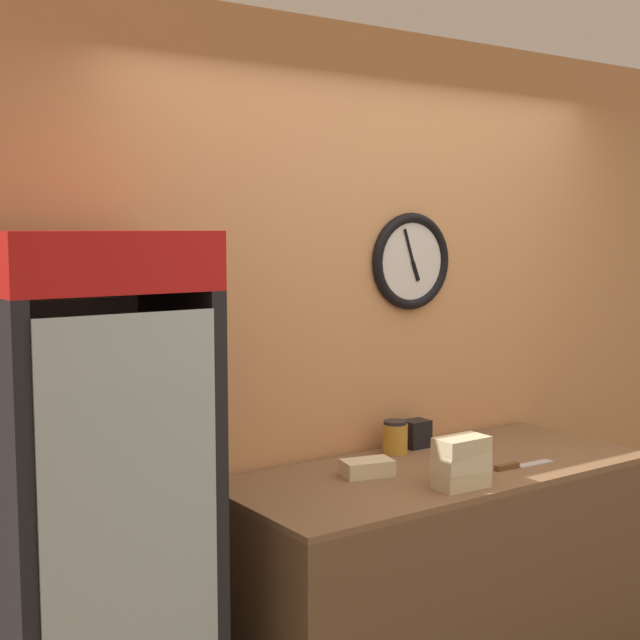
{
  "coord_description": "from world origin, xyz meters",
  "views": [
    {
      "loc": [
        -2.39,
        -1.66,
        1.88
      ],
      "look_at": [
        -0.57,
        0.95,
        1.54
      ],
      "focal_mm": 50.0,
      "sensor_mm": 36.0,
      "label": 1
    }
  ],
  "objects_px": {
    "beverage_cooler": "(89,500)",
    "sandwich_stack_top": "(462,446)",
    "sandwich_stack_bottom": "(461,479)",
    "napkin_dispenser": "(416,434)",
    "sandwich_flat_left": "(367,468)",
    "condiment_jar": "(395,437)",
    "sandwich_stack_middle": "(461,462)",
    "chefs_knife": "(516,466)"
  },
  "relations": [
    {
      "from": "beverage_cooler",
      "to": "sandwich_stack_middle",
      "type": "relative_size",
      "value": 9.11
    },
    {
      "from": "sandwich_stack_bottom",
      "to": "sandwich_stack_top",
      "type": "relative_size",
      "value": 1.03
    },
    {
      "from": "sandwich_stack_bottom",
      "to": "sandwich_flat_left",
      "type": "relative_size",
      "value": 0.96
    },
    {
      "from": "sandwich_flat_left",
      "to": "napkin_dispenser",
      "type": "relative_size",
      "value": 1.8
    },
    {
      "from": "sandwich_stack_top",
      "to": "chefs_knife",
      "type": "height_order",
      "value": "sandwich_stack_top"
    },
    {
      "from": "sandwich_stack_top",
      "to": "condiment_jar",
      "type": "relative_size",
      "value": 1.44
    },
    {
      "from": "sandwich_stack_top",
      "to": "napkin_dispenser",
      "type": "distance_m",
      "value": 0.62
    },
    {
      "from": "chefs_knife",
      "to": "napkin_dispenser",
      "type": "relative_size",
      "value": 2.51
    },
    {
      "from": "chefs_knife",
      "to": "sandwich_stack_top",
      "type": "bearing_deg",
      "value": -168.6
    },
    {
      "from": "sandwich_stack_bottom",
      "to": "chefs_knife",
      "type": "xyz_separation_m",
      "value": [
        0.37,
        0.08,
        -0.02
      ]
    },
    {
      "from": "sandwich_stack_middle",
      "to": "napkin_dispenser",
      "type": "bearing_deg",
      "value": 64.58
    },
    {
      "from": "napkin_dispenser",
      "to": "sandwich_flat_left",
      "type": "bearing_deg",
      "value": -152.85
    },
    {
      "from": "sandwich_stack_bottom",
      "to": "chefs_knife",
      "type": "relative_size",
      "value": 0.69
    },
    {
      "from": "sandwich_stack_bottom",
      "to": "condiment_jar",
      "type": "distance_m",
      "value": 0.54
    },
    {
      "from": "chefs_knife",
      "to": "condiment_jar",
      "type": "distance_m",
      "value": 0.52
    },
    {
      "from": "beverage_cooler",
      "to": "napkin_dispenser",
      "type": "relative_size",
      "value": 15.52
    },
    {
      "from": "sandwich_stack_top",
      "to": "napkin_dispenser",
      "type": "xyz_separation_m",
      "value": [
        0.26,
        0.56,
        -0.1
      ]
    },
    {
      "from": "napkin_dispenser",
      "to": "condiment_jar",
      "type": "bearing_deg",
      "value": -168.38
    },
    {
      "from": "beverage_cooler",
      "to": "sandwich_stack_top",
      "type": "xyz_separation_m",
      "value": [
        1.28,
        -0.36,
        0.07
      ]
    },
    {
      "from": "sandwich_flat_left",
      "to": "condiment_jar",
      "type": "xyz_separation_m",
      "value": [
        0.31,
        0.2,
        0.04
      ]
    },
    {
      "from": "sandwich_flat_left",
      "to": "chefs_knife",
      "type": "height_order",
      "value": "sandwich_flat_left"
    },
    {
      "from": "beverage_cooler",
      "to": "sandwich_stack_middle",
      "type": "xyz_separation_m",
      "value": [
        1.28,
        -0.36,
        0.0
      ]
    },
    {
      "from": "condiment_jar",
      "to": "napkin_dispenser",
      "type": "distance_m",
      "value": 0.15
    },
    {
      "from": "sandwich_stack_bottom",
      "to": "napkin_dispenser",
      "type": "height_order",
      "value": "napkin_dispenser"
    },
    {
      "from": "beverage_cooler",
      "to": "condiment_jar",
      "type": "distance_m",
      "value": 1.41
    },
    {
      "from": "sandwich_stack_top",
      "to": "chefs_knife",
      "type": "relative_size",
      "value": 0.67
    },
    {
      "from": "chefs_knife",
      "to": "condiment_jar",
      "type": "height_order",
      "value": "condiment_jar"
    },
    {
      "from": "sandwich_stack_middle",
      "to": "sandwich_flat_left",
      "type": "bearing_deg",
      "value": 119.98
    },
    {
      "from": "sandwich_flat_left",
      "to": "napkin_dispenser",
      "type": "distance_m",
      "value": 0.51
    },
    {
      "from": "condiment_jar",
      "to": "sandwich_flat_left",
      "type": "bearing_deg",
      "value": -146.68
    },
    {
      "from": "sandwich_stack_bottom",
      "to": "napkin_dispenser",
      "type": "distance_m",
      "value": 0.62
    },
    {
      "from": "sandwich_stack_bottom",
      "to": "condiment_jar",
      "type": "bearing_deg",
      "value": 77.18
    },
    {
      "from": "sandwich_flat_left",
      "to": "condiment_jar",
      "type": "bearing_deg",
      "value": 33.32
    },
    {
      "from": "beverage_cooler",
      "to": "sandwich_flat_left",
      "type": "distance_m",
      "value": 1.1
    },
    {
      "from": "sandwich_stack_middle",
      "to": "napkin_dispenser",
      "type": "relative_size",
      "value": 1.7
    },
    {
      "from": "sandwich_stack_middle",
      "to": "sandwich_stack_top",
      "type": "height_order",
      "value": "sandwich_stack_top"
    },
    {
      "from": "sandwich_stack_bottom",
      "to": "napkin_dispenser",
      "type": "relative_size",
      "value": 1.73
    },
    {
      "from": "sandwich_stack_bottom",
      "to": "napkin_dispenser",
      "type": "xyz_separation_m",
      "value": [
        0.26,
        0.56,
        0.03
      ]
    },
    {
      "from": "sandwich_flat_left",
      "to": "condiment_jar",
      "type": "distance_m",
      "value": 0.37
    },
    {
      "from": "beverage_cooler",
      "to": "chefs_knife",
      "type": "xyz_separation_m",
      "value": [
        1.66,
        -0.28,
        -0.08
      ]
    },
    {
      "from": "sandwich_stack_top",
      "to": "condiment_jar",
      "type": "height_order",
      "value": "sandwich_stack_top"
    },
    {
      "from": "sandwich_flat_left",
      "to": "chefs_knife",
      "type": "xyz_separation_m",
      "value": [
        0.56,
        -0.25,
        -0.02
      ]
    }
  ]
}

